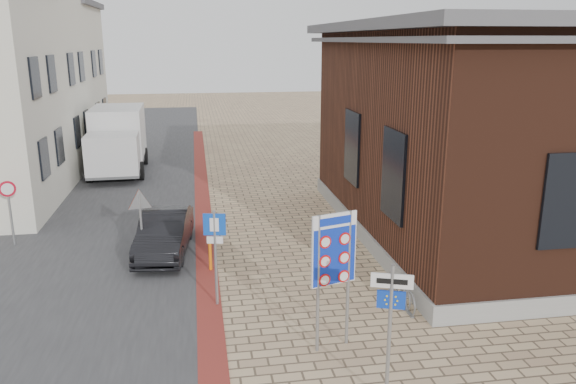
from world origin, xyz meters
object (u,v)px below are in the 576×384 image
object	(u,v)px
sedan	(165,233)
border_sign	(334,252)
parking_sign	(215,242)
bollard	(210,254)
essen_sign	(390,313)
box_truck	(117,140)

from	to	relation	value
sedan	border_sign	world-z (taller)	border_sign
parking_sign	bollard	bearing A→B (deg)	103.06
sedan	border_sign	xyz separation A→B (m)	(3.70, -6.09, 1.49)
border_sign	parking_sign	size ratio (longest dim) A/B	1.23
sedan	essen_sign	bearing A→B (deg)	-56.80
box_truck	bollard	world-z (taller)	box_truck
sedan	box_truck	size ratio (longest dim) A/B	0.65
sedan	essen_sign	distance (m)	9.18
essen_sign	parking_sign	distance (m)	5.16
border_sign	parking_sign	xyz separation A→B (m)	(-2.30, 2.33, -0.49)
box_truck	parking_sign	size ratio (longest dim) A/B	2.47
sedan	bollard	xyz separation A→B (m)	(1.31, -1.59, -0.15)
essen_sign	bollard	world-z (taller)	essen_sign
box_truck	bollard	distance (m)	13.64
box_truck	essen_sign	xyz separation A→B (m)	(6.90, -19.49, 0.18)
parking_sign	bollard	distance (m)	2.45
sedan	essen_sign	world-z (taller)	essen_sign
essen_sign	border_sign	bearing A→B (deg)	123.49
box_truck	parking_sign	world-z (taller)	box_truck
box_truck	bollard	size ratio (longest dim) A/B	6.11
box_truck	bollard	bearing A→B (deg)	-74.33
essen_sign	bollard	distance (m)	7.23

